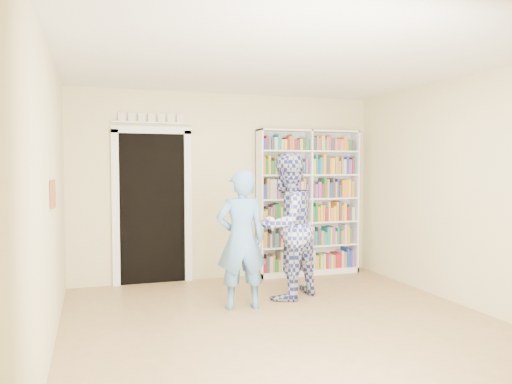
# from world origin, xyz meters

# --- Properties ---
(floor) EXTENTS (5.00, 5.00, 0.00)m
(floor) POSITION_xyz_m (0.00, 0.00, 0.00)
(floor) COLOR #99724A
(floor) RESTS_ON ground
(ceiling) EXTENTS (5.00, 5.00, 0.00)m
(ceiling) POSITION_xyz_m (0.00, 0.00, 2.70)
(ceiling) COLOR white
(ceiling) RESTS_ON wall_back
(wall_back) EXTENTS (4.50, 0.00, 4.50)m
(wall_back) POSITION_xyz_m (0.00, 2.50, 1.35)
(wall_back) COLOR beige
(wall_back) RESTS_ON floor
(wall_left) EXTENTS (0.00, 5.00, 5.00)m
(wall_left) POSITION_xyz_m (-2.25, 0.00, 1.35)
(wall_left) COLOR beige
(wall_left) RESTS_ON floor
(wall_right) EXTENTS (0.00, 5.00, 5.00)m
(wall_right) POSITION_xyz_m (2.25, 0.00, 1.35)
(wall_right) COLOR beige
(wall_right) RESTS_ON floor
(bookshelf) EXTENTS (1.59, 0.30, 2.19)m
(bookshelf) POSITION_xyz_m (1.22, 2.34, 1.11)
(bookshelf) COLOR white
(bookshelf) RESTS_ON floor
(doorway) EXTENTS (1.10, 0.08, 2.43)m
(doorway) POSITION_xyz_m (-1.10, 2.48, 1.18)
(doorway) COLOR black
(doorway) RESTS_ON floor
(wall_art) EXTENTS (0.03, 0.25, 0.25)m
(wall_art) POSITION_xyz_m (-2.23, 0.20, 1.40)
(wall_art) COLOR brown
(wall_art) RESTS_ON wall_left
(man_blue) EXTENTS (0.61, 0.42, 1.60)m
(man_blue) POSITION_xyz_m (-0.28, 0.88, 0.80)
(man_blue) COLOR #5B91CC
(man_blue) RESTS_ON floor
(man_plaid) EXTENTS (1.10, 1.04, 1.81)m
(man_plaid) POSITION_xyz_m (0.39, 1.15, 0.90)
(man_plaid) COLOR navy
(man_plaid) RESTS_ON floor
(paper_sheet) EXTENTS (0.21, 0.04, 0.29)m
(paper_sheet) POSITION_xyz_m (0.47, 0.96, 0.99)
(paper_sheet) COLOR white
(paper_sheet) RESTS_ON man_plaid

